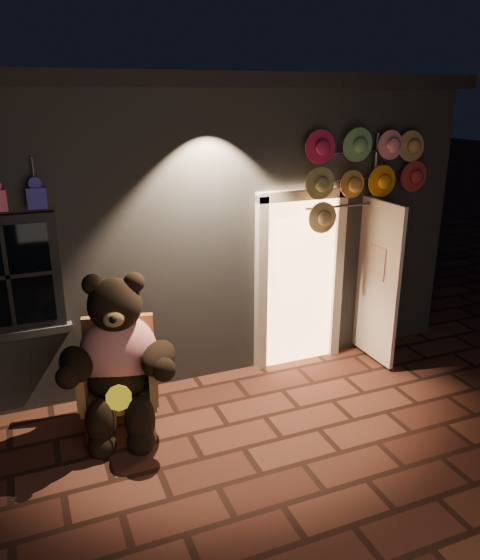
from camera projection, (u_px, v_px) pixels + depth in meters
ground at (243, 448)px, 5.26m from camera, size 60.00×60.00×0.00m
shop_building at (141, 199)px, 8.18m from camera, size 7.30×5.95×3.51m
wicker_armchair at (120, 374)px, 5.52m from camera, size 0.88×0.83×1.10m
teddy_bear at (119, 359)px, 5.31m from camera, size 1.19×1.05×1.68m
hat_rack at (364, 173)px, 6.35m from camera, size 1.60×0.22×2.83m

